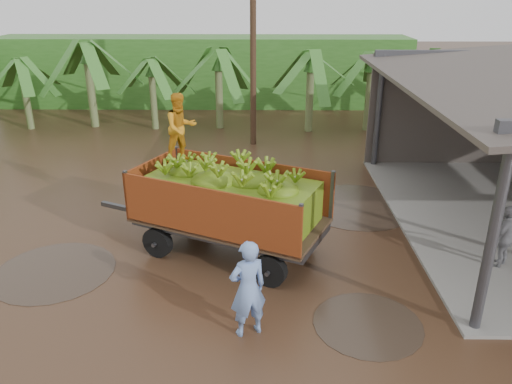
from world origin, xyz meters
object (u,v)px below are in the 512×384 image
man_grey (505,238)px  utility_pole (253,37)px  banana_trailer (228,200)px  man_blue (248,289)px

man_grey → utility_pole: (-5.91, 9.79, 3.50)m
utility_pole → man_grey: bearing=-58.9°
banana_trailer → man_blue: bearing=-55.1°
man_grey → utility_pole: 11.96m
banana_trailer → utility_pole: bearing=112.2°
man_grey → man_blue: bearing=-18.4°
man_blue → utility_pole: bearing=-113.4°
banana_trailer → man_grey: 6.41m
utility_pole → banana_trailer: bearing=-92.8°
banana_trailer → utility_pole: size_ratio=0.73×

